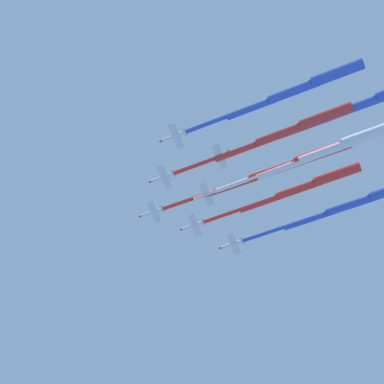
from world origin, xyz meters
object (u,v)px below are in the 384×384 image
(jet_starboard_mid, at_px, (294,90))
(jet_port_inner, at_px, (283,133))
(jet_starboard_outer, at_px, (357,106))
(jet_starboard_inner, at_px, (300,188))
(jet_port_outer, at_px, (353,203))
(jet_port_mid, at_px, (326,151))
(jet_lead, at_px, (278,169))

(jet_starboard_mid, bearing_deg, jet_port_inner, 56.99)
(jet_starboard_mid, bearing_deg, jet_starboard_outer, -28.48)
(jet_starboard_inner, height_order, jet_starboard_mid, jet_starboard_inner)
(jet_port_outer, bearing_deg, jet_port_mid, -161.41)
(jet_lead, relative_size, jet_port_outer, 1.02)
(jet_port_mid, distance_m, jet_port_outer, 25.38)
(jet_lead, distance_m, jet_port_inner, 14.42)
(jet_lead, bearing_deg, jet_starboard_mid, -126.67)
(jet_port_mid, height_order, jet_starboard_mid, jet_starboard_mid)
(jet_lead, height_order, jet_port_mid, jet_lead)
(jet_starboard_mid, bearing_deg, jet_port_outer, 18.54)
(jet_port_outer, distance_m, jet_starboard_outer, 39.11)
(jet_lead, xyz_separation_m, jet_starboard_outer, (0.54, -33.15, -0.49))
(jet_starboard_outer, bearing_deg, jet_starboard_inner, 70.94)
(jet_port_outer, height_order, jet_starboard_outer, jet_port_outer)
(jet_port_mid, bearing_deg, jet_port_inner, 163.32)
(jet_lead, height_order, jet_port_outer, jet_lead)
(jet_starboard_inner, relative_size, jet_port_mid, 0.94)
(jet_lead, relative_size, jet_port_mid, 1.06)
(jet_port_mid, bearing_deg, jet_port_outer, 18.59)
(jet_port_inner, bearing_deg, jet_starboard_inner, 29.35)
(jet_starboard_inner, distance_m, jet_port_outer, 19.75)
(jet_starboard_outer, bearing_deg, jet_lead, 90.94)
(jet_port_inner, distance_m, jet_port_outer, 39.55)
(jet_lead, bearing_deg, jet_port_outer, -13.98)
(jet_starboard_mid, bearing_deg, jet_lead, 53.33)
(jet_starboard_inner, height_order, jet_port_mid, jet_starboard_inner)
(jet_port_outer, bearing_deg, jet_lead, 166.02)
(jet_lead, xyz_separation_m, jet_port_inner, (-9.35, -10.97, -0.51))
(jet_port_inner, height_order, jet_starboard_mid, jet_starboard_mid)
(jet_lead, distance_m, jet_starboard_mid, 29.18)
(jet_starboard_outer, bearing_deg, jet_starboard_mid, 151.52)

